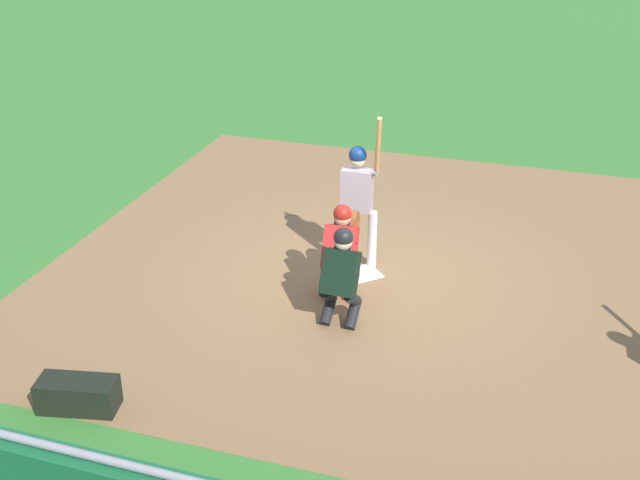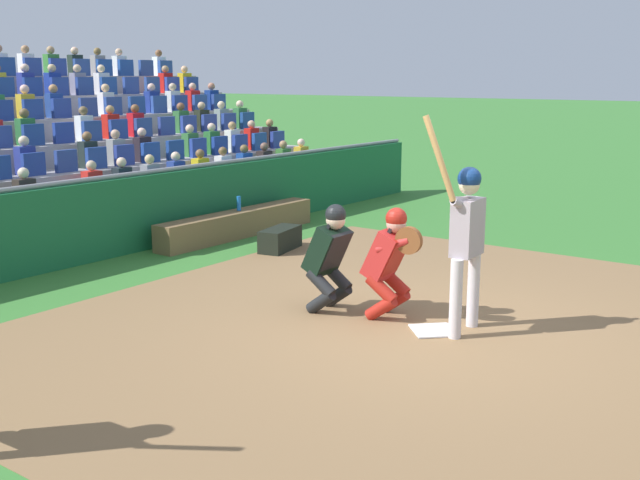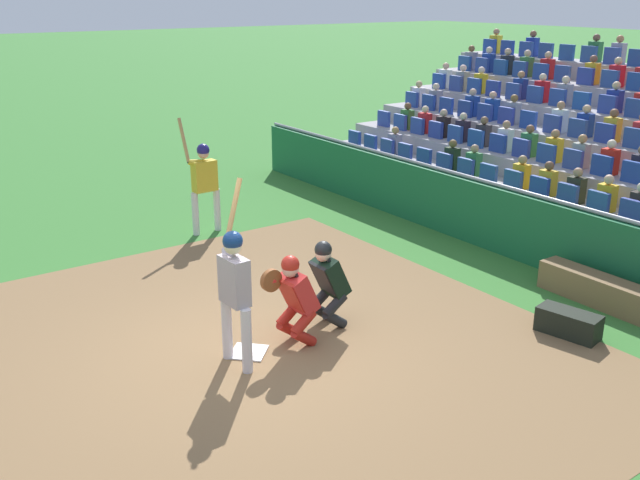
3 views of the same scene
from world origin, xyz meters
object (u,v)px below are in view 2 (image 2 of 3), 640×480
at_px(batter_at_plate, 466,231).
at_px(catcher_crouching, 390,256).
at_px(dugout_bench, 239,224).
at_px(equipment_duffel_bag, 280,239).
at_px(home_plate_umpire, 330,253).
at_px(water_bottle_on_bench, 239,203).
at_px(home_plate_marker, 433,330).

bearing_deg(batter_at_plate, catcher_crouching, -86.89).
height_order(dugout_bench, equipment_duffel_bag, dugout_bench).
xyz_separation_m(home_plate_umpire, equipment_duffel_bag, (-2.11, -2.51, -0.52)).
bearing_deg(dugout_bench, home_plate_umpire, 56.39).
bearing_deg(dugout_bench, equipment_duffel_bag, 72.96).
bearing_deg(equipment_duffel_bag, home_plate_umpire, 37.65).
xyz_separation_m(dugout_bench, equipment_duffel_bag, (0.38, 1.23, -0.05)).
bearing_deg(dugout_bench, catcher_crouching, 62.67).
xyz_separation_m(home_plate_umpire, water_bottle_on_bench, (-2.53, -3.76, -0.14)).
distance_m(batter_at_plate, equipment_duffel_bag, 4.58).
xyz_separation_m(catcher_crouching, dugout_bench, (-2.29, -4.43, -0.49)).
height_order(batter_at_plate, water_bottle_on_bench, batter_at_plate).
bearing_deg(batter_at_plate, water_bottle_on_bench, -113.17).
bearing_deg(dugout_bench, home_plate_marker, 64.49).
distance_m(dugout_bench, equipment_duffel_bag, 1.29).
distance_m(home_plate_marker, home_plate_umpire, 1.48).
distance_m(batter_at_plate, dugout_bench, 5.83).
relative_size(catcher_crouching, home_plate_umpire, 1.00).
height_order(catcher_crouching, equipment_duffel_bag, catcher_crouching).
relative_size(home_plate_umpire, water_bottle_on_bench, 5.24).
xyz_separation_m(home_plate_marker, batter_at_plate, (-0.17, 0.25, 1.08)).
bearing_deg(home_plate_marker, home_plate_umpire, -86.67).
bearing_deg(water_bottle_on_bench, home_plate_marker, 64.22).
distance_m(home_plate_marker, dugout_bench, 5.61).
relative_size(water_bottle_on_bench, equipment_duffel_bag, 0.29).
height_order(home_plate_marker, water_bottle_on_bench, water_bottle_on_bench).
relative_size(home_plate_marker, dugout_bench, 0.13).
bearing_deg(batter_at_plate, home_plate_marker, -55.84).
height_order(home_plate_marker, batter_at_plate, batter_at_plate).
bearing_deg(home_plate_marker, equipment_duffel_bag, -118.02).
relative_size(dugout_bench, equipment_duffel_bag, 4.16).
distance_m(batter_at_plate, catcher_crouching, 0.96).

